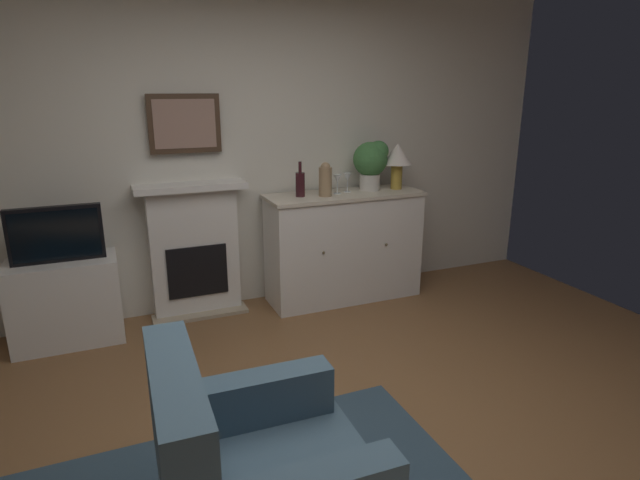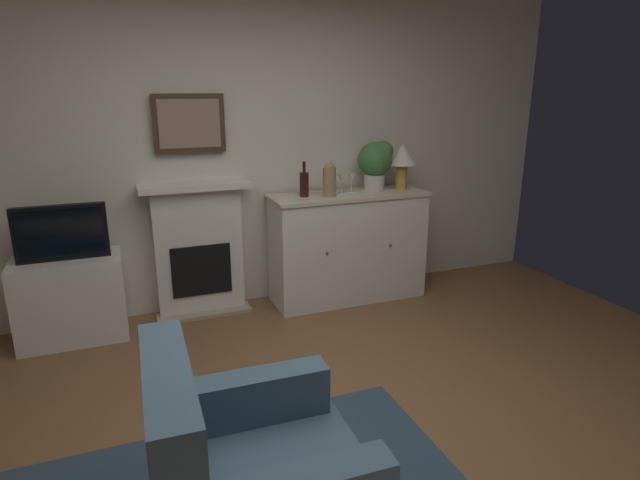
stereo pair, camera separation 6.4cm
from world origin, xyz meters
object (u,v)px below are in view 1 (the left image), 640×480
fireplace_unit (194,250)px  framed_picture (185,124)px  sideboard_cabinet (344,246)px  vase_decorative (325,179)px  tv_cabinet (66,301)px  wine_glass_center (347,178)px  table_lamp (397,157)px  tv_set (56,234)px  potted_plant_small (371,161)px  wine_glass_left (337,179)px  wine_bottle (300,184)px

fireplace_unit → framed_picture: bearing=90.0°
sideboard_cabinet → vase_decorative: 0.65m
framed_picture → vase_decorative: (1.07, -0.27, -0.46)m
fireplace_unit → tv_cabinet: 1.02m
sideboard_cabinet → wine_glass_center: wine_glass_center is taller
table_lamp → tv_cabinet: 2.90m
fireplace_unit → framed_picture: 1.01m
tv_cabinet → tv_set: 0.52m
tv_set → potted_plant_small: size_ratio=1.44×
wine_glass_center → tv_set: (-2.29, -0.05, -0.24)m
tv_cabinet → table_lamp: bearing=-0.3°
framed_picture → vase_decorative: 1.19m
wine_glass_left → wine_glass_center: same height
wine_glass_center → potted_plant_small: (0.23, 0.01, 0.13)m
wine_glass_center → table_lamp: bearing=-4.7°
wine_glass_center → tv_cabinet: (-2.29, -0.02, -0.76)m
framed_picture → table_lamp: 1.82m
fireplace_unit → potted_plant_small: size_ratio=2.56×
wine_glass_center → framed_picture: bearing=172.0°
framed_picture → wine_glass_center: size_ratio=3.33×
sideboard_cabinet → table_lamp: bearing=0.0°
sideboard_cabinet → vase_decorative: (-0.20, -0.05, 0.62)m
table_lamp → tv_cabinet: size_ratio=0.53×
sideboard_cabinet → wine_glass_left: wine_glass_left is taller
table_lamp → tv_set: (-2.75, -0.01, -0.40)m
vase_decorative → tv_cabinet: size_ratio=0.38×
wine_glass_left → vase_decorative: 0.15m
table_lamp → fireplace_unit: bearing=174.3°
framed_picture → table_lamp: size_ratio=1.38×
sideboard_cabinet → wine_glass_center: (0.04, 0.04, 0.60)m
fireplace_unit → wine_glass_left: wine_glass_left is taller
framed_picture → wine_bottle: size_ratio=1.90×
potted_plant_small → table_lamp: bearing=-11.1°
wine_bottle → tv_set: size_ratio=0.47×
tv_cabinet → wine_bottle: bearing=-0.2°
wine_glass_center → sideboard_cabinet: bearing=-138.4°
fireplace_unit → potted_plant_small: (1.55, -0.13, 0.66)m
potted_plant_small → tv_cabinet: bearing=-179.3°
tv_cabinet → potted_plant_small: potted_plant_small is taller
fireplace_unit → tv_cabinet: size_ratio=1.47×
table_lamp → wine_glass_center: (-0.46, 0.04, -0.16)m
wine_bottle → table_lamp: bearing=-0.6°
wine_glass_left → tv_set: (-2.18, -0.01, -0.24)m
framed_picture → tv_cabinet: size_ratio=0.73×
wine_glass_left → tv_set: 2.19m
fireplace_unit → wine_bottle: bearing=-10.9°
wine_bottle → wine_glass_center: (0.44, 0.03, 0.01)m
sideboard_cabinet → potted_plant_small: bearing=9.3°
framed_picture → tv_set: framed_picture is taller
sideboard_cabinet → vase_decorative: bearing=-166.0°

